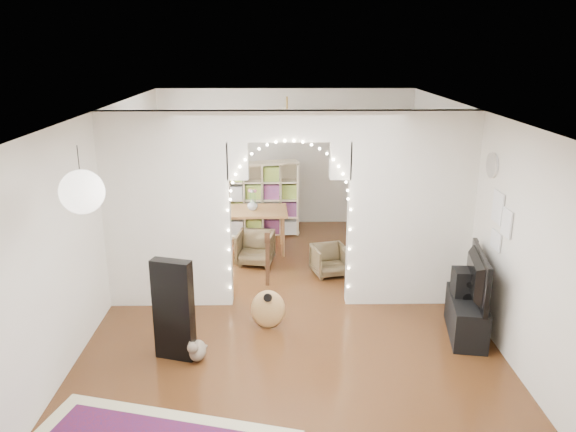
{
  "coord_description": "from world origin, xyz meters",
  "views": [
    {
      "loc": [
        -0.13,
        -7.29,
        3.52
      ],
      "look_at": [
        -0.01,
        0.3,
        1.19
      ],
      "focal_mm": 35.0,
      "sensor_mm": 36.0,
      "label": 1
    }
  ],
  "objects_px": {
    "bookcase": "(263,199)",
    "dining_chair_right": "(330,260)",
    "acoustic_guitar": "(268,294)",
    "dining_table": "(253,214)",
    "dining_chair_left": "(255,248)",
    "floor_speaker": "(464,301)",
    "media_console": "(466,317)"
  },
  "relations": [
    {
      "from": "bookcase",
      "to": "dining_chair_right",
      "type": "bearing_deg",
      "value": -74.58
    },
    {
      "from": "acoustic_guitar",
      "to": "media_console",
      "type": "relative_size",
      "value": 1.1
    },
    {
      "from": "floor_speaker",
      "to": "media_console",
      "type": "height_order",
      "value": "floor_speaker"
    },
    {
      "from": "media_console",
      "to": "dining_chair_right",
      "type": "height_order",
      "value": "media_console"
    },
    {
      "from": "dining_table",
      "to": "dining_chair_left",
      "type": "xyz_separation_m",
      "value": [
        0.06,
        -0.6,
        -0.41
      ]
    },
    {
      "from": "bookcase",
      "to": "dining_chair_right",
      "type": "distance_m",
      "value": 2.35
    },
    {
      "from": "floor_speaker",
      "to": "bookcase",
      "type": "bearing_deg",
      "value": 127.5
    },
    {
      "from": "dining_table",
      "to": "media_console",
      "type": "bearing_deg",
      "value": -49.43
    },
    {
      "from": "acoustic_guitar",
      "to": "media_console",
      "type": "bearing_deg",
      "value": -0.62
    },
    {
      "from": "acoustic_guitar",
      "to": "floor_speaker",
      "type": "xyz_separation_m",
      "value": [
        2.48,
        -0.11,
        -0.06
      ]
    },
    {
      "from": "media_console",
      "to": "dining_chair_right",
      "type": "xyz_separation_m",
      "value": [
        -1.54,
        1.97,
        -0.01
      ]
    },
    {
      "from": "floor_speaker",
      "to": "dining_chair_right",
      "type": "distance_m",
      "value": 2.42
    },
    {
      "from": "floor_speaker",
      "to": "acoustic_guitar",
      "type": "bearing_deg",
      "value": -179.45
    },
    {
      "from": "media_console",
      "to": "dining_table",
      "type": "distance_m",
      "value": 4.18
    },
    {
      "from": "dining_chair_left",
      "to": "dining_chair_right",
      "type": "height_order",
      "value": "dining_chair_left"
    },
    {
      "from": "dining_chair_right",
      "to": "dining_table",
      "type": "bearing_deg",
      "value": 124.12
    },
    {
      "from": "acoustic_guitar",
      "to": "dining_chair_right",
      "type": "xyz_separation_m",
      "value": [
        0.94,
        1.75,
        -0.24
      ]
    },
    {
      "from": "dining_table",
      "to": "bookcase",
      "type": "bearing_deg",
      "value": 79.1
    },
    {
      "from": "media_console",
      "to": "dining_chair_left",
      "type": "distance_m",
      "value": 3.68
    },
    {
      "from": "bookcase",
      "to": "dining_table",
      "type": "xyz_separation_m",
      "value": [
        -0.15,
        -0.91,
        -0.02
      ]
    },
    {
      "from": "acoustic_guitar",
      "to": "dining_chair_left",
      "type": "distance_m",
      "value": 2.26
    },
    {
      "from": "media_console",
      "to": "bookcase",
      "type": "height_order",
      "value": "bookcase"
    },
    {
      "from": "floor_speaker",
      "to": "dining_table",
      "type": "distance_m",
      "value": 4.08
    },
    {
      "from": "floor_speaker",
      "to": "dining_chair_left",
      "type": "relative_size",
      "value": 1.41
    },
    {
      "from": "bookcase",
      "to": "dining_chair_left",
      "type": "xyz_separation_m",
      "value": [
        -0.08,
        -1.52,
        -0.43
      ]
    },
    {
      "from": "floor_speaker",
      "to": "dining_chair_right",
      "type": "xyz_separation_m",
      "value": [
        -1.54,
        1.85,
        -0.18
      ]
    },
    {
      "from": "acoustic_guitar",
      "to": "bookcase",
      "type": "distance_m",
      "value": 3.77
    },
    {
      "from": "media_console",
      "to": "bookcase",
      "type": "bearing_deg",
      "value": 133.21
    },
    {
      "from": "media_console",
      "to": "dining_table",
      "type": "relative_size",
      "value": 0.82
    },
    {
      "from": "dining_table",
      "to": "dining_chair_right",
      "type": "height_order",
      "value": "dining_table"
    },
    {
      "from": "acoustic_guitar",
      "to": "bookcase",
      "type": "xyz_separation_m",
      "value": [
        -0.17,
        3.76,
        0.22
      ]
    },
    {
      "from": "media_console",
      "to": "dining_chair_right",
      "type": "bearing_deg",
      "value": 137.56
    }
  ]
}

